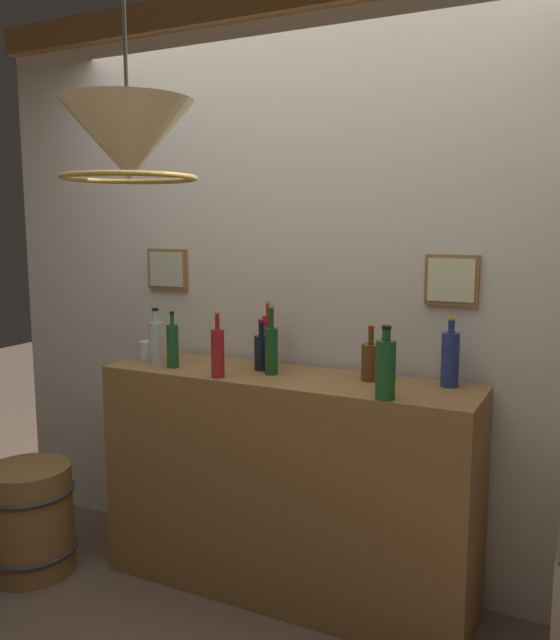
{
  "coord_description": "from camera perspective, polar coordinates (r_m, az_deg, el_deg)",
  "views": [
    {
      "loc": [
        1.23,
        -1.69,
        1.66
      ],
      "look_at": [
        0.0,
        0.75,
        1.25
      ],
      "focal_mm": 36.87,
      "sensor_mm": 36.0,
      "label": 1
    }
  ],
  "objects": [
    {
      "name": "panelled_rear_partition",
      "position": [
        3.05,
        2.9,
        4.25
      ],
      "size": [
        3.6,
        0.15,
        2.72
      ],
      "color": "beige",
      "rests_on": "ground"
    },
    {
      "name": "bar_shelf_unit",
      "position": [
        3.01,
        0.44,
        -14.16
      ],
      "size": [
        1.68,
        0.43,
        1.0
      ],
      "primitive_type": "cube",
      "color": "olive",
      "rests_on": "ground"
    },
    {
      "name": "liquor_bottle_sherry",
      "position": [
        2.86,
        -0.76,
        -2.52
      ],
      "size": [
        0.06,
        0.06,
        0.3
      ],
      "color": "#184A21",
      "rests_on": "bar_shelf_unit"
    },
    {
      "name": "liquor_bottle_bourbon",
      "position": [
        2.78,
        7.86,
        -3.56
      ],
      "size": [
        0.08,
        0.08,
        0.23
      ],
      "color": "#583513",
      "rests_on": "bar_shelf_unit"
    },
    {
      "name": "liquor_bottle_whiskey",
      "position": [
        2.95,
        -1.62,
        -2.72
      ],
      "size": [
        0.07,
        0.07,
        0.23
      ],
      "color": "black",
      "rests_on": "bar_shelf_unit"
    },
    {
      "name": "liquor_bottle_amaro",
      "position": [
        2.82,
        -5.43,
        -2.78
      ],
      "size": [
        0.06,
        0.06,
        0.29
      ],
      "color": "maroon",
      "rests_on": "bar_shelf_unit"
    },
    {
      "name": "liquor_bottle_port",
      "position": [
        2.73,
        14.55,
        -3.24
      ],
      "size": [
        0.07,
        0.07,
        0.28
      ],
      "color": "navy",
      "rests_on": "bar_shelf_unit"
    },
    {
      "name": "liquor_bottle_brandy",
      "position": [
        3.04,
        -9.3,
        -2.17
      ],
      "size": [
        0.05,
        0.05,
        0.26
      ],
      "color": "#195226",
      "rests_on": "bar_shelf_unit"
    },
    {
      "name": "liquor_bottle_rye",
      "position": [
        3.03,
        -1.04,
        -1.73
      ],
      "size": [
        0.05,
        0.05,
        0.3
      ],
      "color": "maroon",
      "rests_on": "bar_shelf_unit"
    },
    {
      "name": "liquor_bottle_vodka",
      "position": [
        3.15,
        -10.71,
        -1.8
      ],
      "size": [
        0.07,
        0.07,
        0.26
      ],
      "color": "#AFBDC2",
      "rests_on": "bar_shelf_unit"
    },
    {
      "name": "liquor_bottle_tequila",
      "position": [
        2.49,
        9.15,
        -4.16
      ],
      "size": [
        0.08,
        0.08,
        0.28
      ],
      "color": "#1A5324",
      "rests_on": "bar_shelf_unit"
    },
    {
      "name": "glass_tumbler_rocks",
      "position": [
        3.25,
        -11.42,
        -2.58
      ],
      "size": [
        0.08,
        0.08,
        0.09
      ],
      "color": "silver",
      "rests_on": "bar_shelf_unit"
    },
    {
      "name": "pendant_lamp",
      "position": [
        2.11,
        -13.04,
        14.77
      ],
      "size": [
        0.41,
        0.41,
        0.6
      ],
      "color": "beige"
    },
    {
      "name": "wooden_barrel",
      "position": [
        3.48,
        -20.88,
        -15.86
      ],
      "size": [
        0.43,
        0.43,
        0.52
      ],
      "color": "olive",
      "rests_on": "ground"
    }
  ]
}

